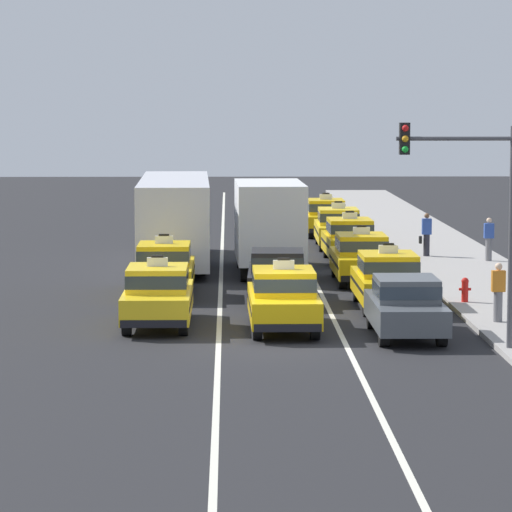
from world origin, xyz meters
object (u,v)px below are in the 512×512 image
Objects in this scene: bus_left_third at (175,216)px; pedestrian_near_crosswalk at (498,292)px; taxi_left_nearest at (158,295)px; pedestrian_mid_block at (489,239)px; sedan_right_nearest at (406,305)px; taxi_left_second at (164,268)px; sedan_center_second at (277,274)px; taxi_right_sixth at (326,216)px; fire_hydrant at (465,289)px; taxi_right_third at (361,257)px; taxi_center_nearest at (283,298)px; taxi_right_second at (388,279)px; traffic_light_pole at (472,196)px; box_truck_center_third at (268,223)px; pedestrian_by_storefront at (426,235)px; taxi_right_fourth at (349,239)px; taxi_right_fifth at (338,227)px.

bus_left_third is 7.01× the size of pedestrian_near_crosswalk.
taxi_left_nearest reaches higher than pedestrian_mid_block.
sedan_right_nearest is 2.68× the size of pedestrian_near_crosswalk.
taxi_left_second is 8.57m from bus_left_third.
taxi_left_nearest reaches higher than sedan_center_second.
taxi_left_second is at bearing 129.23° from sedan_right_nearest.
taxi_right_sixth is (6.34, 26.13, 0.00)m from taxi_left_nearest.
taxi_left_nearest is 9.63m from fire_hydrant.
pedestrian_near_crosswalk is at bearing -73.32° from taxi_right_third.
taxi_left_second reaches higher than pedestrian_mid_block.
taxi_left_second is at bearing 158.91° from sedan_center_second.
sedan_right_nearest is 0.94× the size of taxi_right_third.
taxi_center_nearest is 5.05m from taxi_right_second.
taxi_center_nearest is 5.54m from sedan_center_second.
sedan_center_second is (3.41, 4.83, -0.03)m from taxi_left_nearest.
taxi_right_sixth is at bearing 72.13° from taxi_left_second.
pedestrian_mid_block is (5.05, 11.31, 0.09)m from taxi_right_second.
taxi_center_nearest is 0.82× the size of traffic_light_pole.
box_truck_center_third is at bearing 74.55° from taxi_left_nearest.
pedestrian_by_storefront is (3.20, -9.95, 0.10)m from taxi_right_sixth.
taxi_right_fourth is 0.82× the size of traffic_light_pole.
taxi_right_sixth is at bearing 77.96° from box_truck_center_third.
taxi_right_fourth is 2.77× the size of pedestrian_by_storefront.
taxi_right_third is 2.76× the size of pedestrian_by_storefront.
taxi_right_second is at bearing -24.13° from taxi_left_second.
taxi_right_fifth is at bearing 72.60° from taxi_left_nearest.
taxi_left_nearest is at bearing -125.21° from sedan_center_second.
taxi_center_nearest is at bearing -11.94° from taxi_left_nearest.
taxi_right_third reaches higher than pedestrian_by_storefront.
taxi_center_nearest is 1.00× the size of taxi_right_fifth.
sedan_center_second is at bearing 89.67° from taxi_center_nearest.
box_truck_center_third is (3.43, 5.89, 0.90)m from taxi_left_second.
taxi_right_fifth is 5.43m from pedestrian_by_storefront.
taxi_right_fourth is (3.13, 16.15, 0.00)m from taxi_center_nearest.
pedestrian_mid_block reaches higher than sedan_center_second.
taxi_left_nearest and taxi_right_sixth have the same top height.
pedestrian_near_crosswalk is 3.86m from fire_hydrant.
traffic_light_pole is at bearing -67.68° from bus_left_third.
taxi_left_second and taxi_right_fifth have the same top height.
fire_hydrant is at bearing -65.41° from taxi_right_third.
taxi_right_fourth is at bearing -89.72° from taxi_right_fifth.
taxi_right_fourth is at bearing 89.96° from sedan_right_nearest.
box_truck_center_third is at bearing 102.74° from sedan_right_nearest.
traffic_light_pole is (4.37, -3.64, 2.94)m from taxi_center_nearest.
taxi_center_nearest is at bearing -129.53° from taxi_right_second.
taxi_right_sixth reaches higher than sedan_center_second.
pedestrian_near_crosswalk is at bearing -58.21° from bus_left_third.
traffic_light_pole is at bearing -74.97° from box_truck_center_third.
sedan_center_second is 7.40m from sedan_right_nearest.
sedan_right_nearest is at bearing -20.74° from taxi_center_nearest.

